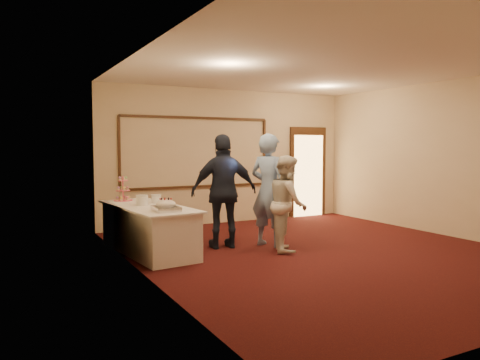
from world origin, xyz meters
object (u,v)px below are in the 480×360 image
pavlova_tray (166,206)px  man (269,190)px  cupcake_stand (123,191)px  buffet_table (148,229)px  woman (288,203)px  guest (224,191)px  plate_stack_a (142,200)px  plate_stack_b (156,199)px  tart (169,206)px

pavlova_tray → man: 1.97m
pavlova_tray → cupcake_stand: size_ratio=1.08×
buffet_table → woman: (2.09, -0.94, 0.41)m
man → guest: man is taller
buffet_table → plate_stack_a: plate_stack_a is taller
guest → woman: bearing=151.4°
buffet_table → man: (2.00, -0.49, 0.59)m
woman → guest: bearing=76.9°
woman → guest: 1.09m
buffet_table → woman: 2.33m
buffet_table → woman: woman is taller
plate_stack_a → woman: 2.39m
woman → plate_stack_a: bearing=90.7°
plate_stack_b → guest: size_ratio=0.09×
man → guest: size_ratio=1.01×
buffet_table → cupcake_stand: size_ratio=5.01×
buffet_table → plate_stack_a: bearing=136.5°
cupcake_stand → guest: bearing=-38.6°
pavlova_tray → man: man is taller
pavlova_tray → plate_stack_a: pavlova_tray is taller
plate_stack_b → tart: (-0.01, -0.67, -0.05)m
guest → cupcake_stand: bearing=-28.4°
cupcake_stand → man: size_ratio=0.25×
cupcake_stand → plate_stack_a: 0.82m
man → woman: bearing=165.2°
pavlova_tray → buffet_table: bearing=93.8°
cupcake_stand → woman: woman is taller
cupcake_stand → guest: (1.44, -1.15, 0.03)m
plate_stack_a → plate_stack_b: bearing=33.6°
cupcake_stand → guest: size_ratio=0.25×
plate_stack_b → guest: guest is taller
tart → guest: size_ratio=0.14×
tart → man: man is taller
pavlova_tray → man: (1.95, 0.25, 0.13)m
pavlova_tray → guest: guest is taller
woman → guest: size_ratio=0.82×
buffet_table → plate_stack_a: (-0.08, 0.07, 0.47)m
cupcake_stand → man: (2.18, -1.38, 0.03)m
buffet_table → tart: size_ratio=8.92×
cupcake_stand → plate_stack_b: cupcake_stand is taller
plate_stack_a → pavlova_tray: bearing=-81.2°
plate_stack_a → woman: (2.17, -1.01, -0.06)m
plate_stack_b → guest: 1.16m
pavlova_tray → woman: woman is taller
pavlova_tray → tart: bearing=64.3°
guest → plate_stack_a: bearing=-4.0°
pavlova_tray → cupcake_stand: cupcake_stand is taller
buffet_table → tart: tart is taller
buffet_table → guest: bearing=-11.8°
buffet_table → cupcake_stand: cupcake_stand is taller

